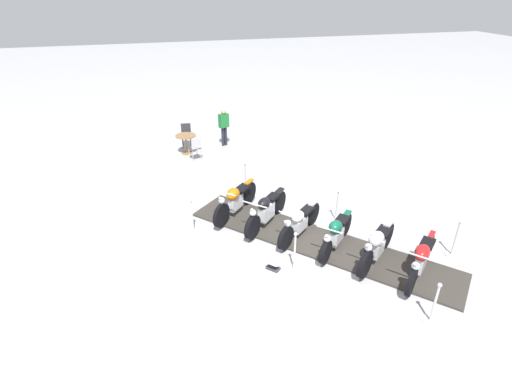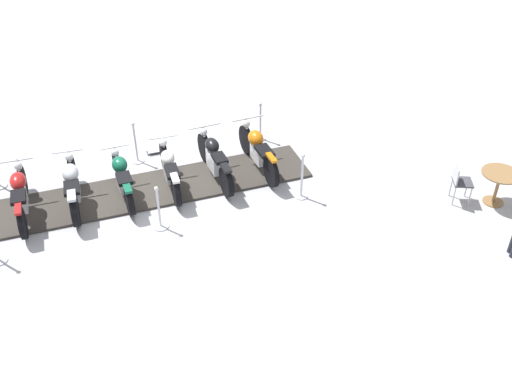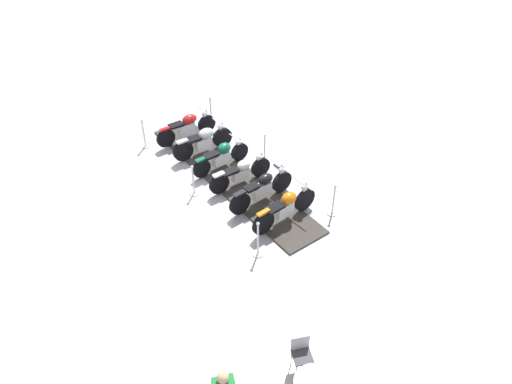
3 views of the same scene
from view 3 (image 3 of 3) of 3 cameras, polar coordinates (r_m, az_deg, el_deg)
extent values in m
plane|color=#B2B2B7|center=(15.67, -2.89, 1.72)|extent=(80.00, 80.00, 0.00)
cube|color=#38332D|center=(15.65, -2.89, 1.80)|extent=(6.42, 6.10, 0.06)
cylinder|color=black|center=(14.20, 5.58, -0.88)|extent=(0.58, 0.57, 0.71)
cylinder|color=black|center=(13.40, 0.84, -3.58)|extent=(0.58, 0.57, 0.71)
cube|color=silver|center=(13.76, 3.29, -2.07)|extent=(0.53, 0.52, 0.40)
ellipsoid|color=#D16B0F|center=(13.61, 3.77, -0.72)|extent=(0.58, 0.58, 0.35)
cube|color=black|center=(13.37, 2.13, -1.80)|extent=(0.60, 0.60, 0.08)
cube|color=#D16B0F|center=(13.14, 0.86, -2.34)|extent=(0.37, 0.36, 0.06)
cylinder|color=silver|center=(13.97, 5.43, -0.06)|extent=(0.25, 0.25, 0.60)
cylinder|color=silver|center=(13.71, 5.30, 0.99)|extent=(0.57, 0.58, 0.04)
sphere|color=silver|center=(13.89, 5.55, 0.50)|extent=(0.18, 0.18, 0.18)
cylinder|color=black|center=(14.83, 2.97, 1.17)|extent=(0.57, 0.57, 0.68)
cylinder|color=black|center=(14.03, -1.85, -1.33)|extent=(0.57, 0.57, 0.68)
cube|color=silver|center=(14.37, 0.63, 0.16)|extent=(0.59, 0.59, 0.44)
ellipsoid|color=black|center=(14.23, 1.10, 1.50)|extent=(0.55, 0.55, 0.31)
cube|color=black|center=(14.00, -0.50, 0.54)|extent=(0.51, 0.50, 0.08)
cube|color=black|center=(13.80, -1.88, -0.17)|extent=(0.37, 0.37, 0.06)
cylinder|color=silver|center=(14.62, 2.82, 1.97)|extent=(0.23, 0.23, 0.58)
cylinder|color=silver|center=(14.38, 2.67, 2.97)|extent=(0.55, 0.55, 0.04)
sphere|color=silver|center=(14.55, 2.94, 2.48)|extent=(0.18, 0.18, 0.18)
cylinder|color=black|center=(15.43, 0.53, 2.85)|extent=(0.51, 0.57, 0.64)
cylinder|color=black|center=(14.79, -4.22, 0.91)|extent=(0.51, 0.57, 0.64)
cube|color=silver|center=(15.08, -1.80, 1.99)|extent=(0.51, 0.54, 0.35)
ellipsoid|color=silver|center=(14.95, -1.41, 3.09)|extent=(0.51, 0.53, 0.31)
cube|color=black|center=(14.77, -3.03, 2.30)|extent=(0.56, 0.59, 0.08)
cube|color=silver|center=(14.58, -4.28, 2.00)|extent=(0.34, 0.36, 0.06)
cylinder|color=silver|center=(15.23, 0.26, 3.57)|extent=(0.27, 0.29, 0.54)
cylinder|color=silver|center=(15.00, -0.02, 4.50)|extent=(0.52, 0.45, 0.04)
sphere|color=silver|center=(15.16, 0.29, 4.00)|extent=(0.18, 0.18, 0.18)
cylinder|color=black|center=(16.16, -1.88, 4.62)|extent=(0.51, 0.52, 0.61)
cylinder|color=black|center=(15.50, -6.23, 2.69)|extent=(0.51, 0.52, 0.61)
cube|color=silver|center=(15.78, -4.02, 3.84)|extent=(0.56, 0.56, 0.38)
ellipsoid|color=#0F5138|center=(15.66, -3.65, 5.03)|extent=(0.55, 0.55, 0.34)
cube|color=black|center=(15.46, -5.16, 4.22)|extent=(0.54, 0.54, 0.08)
cube|color=#0F5138|center=(15.30, -6.32, 3.70)|extent=(0.34, 0.34, 0.06)
cylinder|color=silver|center=(15.98, -2.10, 5.29)|extent=(0.24, 0.24, 0.52)
cylinder|color=silver|center=(15.77, -2.34, 6.16)|extent=(0.49, 0.48, 0.04)
sphere|color=silver|center=(15.93, -2.03, 5.68)|extent=(0.18, 0.18, 0.18)
cylinder|color=black|center=(16.82, -3.86, 6.23)|extent=(0.54, 0.62, 0.69)
cylinder|color=black|center=(16.28, -8.31, 4.65)|extent=(0.54, 0.62, 0.69)
cube|color=silver|center=(16.52, -6.06, 5.55)|extent=(0.53, 0.57, 0.38)
ellipsoid|color=#B7BAC1|center=(16.39, -5.73, 6.68)|extent=(0.60, 0.62, 0.35)
cube|color=black|center=(16.23, -7.25, 5.99)|extent=(0.56, 0.59, 0.08)
cube|color=#B7BAC1|center=(16.08, -8.43, 5.75)|extent=(0.37, 0.40, 0.06)
cylinder|color=silver|center=(16.63, -4.14, 6.99)|extent=(0.25, 0.28, 0.58)
cylinder|color=silver|center=(16.42, -4.44, 7.95)|extent=(0.52, 0.43, 0.04)
sphere|color=silver|center=(16.56, -4.11, 7.45)|extent=(0.18, 0.18, 0.18)
cylinder|color=black|center=(17.64, -5.64, 7.74)|extent=(0.51, 0.56, 0.65)
cylinder|color=black|center=(17.04, -10.24, 6.06)|extent=(0.51, 0.56, 0.65)
cube|color=silver|center=(17.29, -7.92, 7.09)|extent=(0.52, 0.55, 0.42)
ellipsoid|color=#AD1919|center=(17.17, -7.60, 8.23)|extent=(0.59, 0.61, 0.33)
cube|color=black|center=(17.00, -9.10, 7.55)|extent=(0.54, 0.55, 0.08)
cube|color=#AD1919|center=(16.86, -10.38, 7.08)|extent=(0.33, 0.35, 0.06)
cylinder|color=silver|center=(17.46, -5.93, 8.43)|extent=(0.25, 0.27, 0.56)
cylinder|color=silver|center=(17.26, -6.24, 9.32)|extent=(0.55, 0.49, 0.04)
sphere|color=silver|center=(17.40, -5.91, 8.84)|extent=(0.18, 0.18, 0.18)
cylinder|color=silver|center=(14.47, 8.67, -2.40)|extent=(0.29, 0.29, 0.03)
cylinder|color=silver|center=(14.16, 8.85, -0.95)|extent=(0.05, 0.05, 0.93)
sphere|color=silver|center=(13.85, 9.05, 0.65)|extent=(0.09, 0.09, 0.09)
cylinder|color=silver|center=(13.14, 0.22, -7.04)|extent=(0.30, 0.30, 0.03)
cylinder|color=silver|center=(12.78, 0.22, -5.43)|extent=(0.05, 0.05, 1.01)
sphere|color=silver|center=(12.40, 0.23, -3.64)|extent=(0.09, 0.09, 0.09)
cylinder|color=silver|center=(15.13, -7.04, -0.08)|extent=(0.34, 0.34, 0.03)
cylinder|color=silver|center=(14.84, -7.17, 1.31)|extent=(0.05, 0.05, 0.91)
sphere|color=silver|center=(14.55, -7.33, 2.84)|extent=(0.09, 0.09, 0.09)
cylinder|color=silver|center=(17.46, -12.47, 5.14)|extent=(0.31, 0.31, 0.03)
cylinder|color=silver|center=(17.21, -12.69, 6.48)|extent=(0.05, 0.05, 0.94)
sphere|color=silver|center=(16.95, -12.93, 7.92)|extent=(0.09, 0.09, 0.09)
cylinder|color=silver|center=(18.48, -5.10, 7.99)|extent=(0.34, 0.34, 0.03)
cylinder|color=silver|center=(18.25, -5.18, 9.26)|extent=(0.05, 0.05, 0.91)
sphere|color=silver|center=(18.01, -5.27, 10.62)|extent=(0.09, 0.09, 0.09)
cylinder|color=silver|center=(16.29, 0.97, 3.46)|extent=(0.31, 0.31, 0.03)
cylinder|color=silver|center=(16.01, 0.99, 4.91)|extent=(0.05, 0.05, 0.97)
sphere|color=silver|center=(15.72, 1.01, 6.49)|extent=(0.09, 0.09, 0.09)
cube|color=#333338|center=(16.15, 2.63, 3.05)|extent=(0.38, 0.37, 0.02)
cube|color=white|center=(16.07, 2.64, 3.43)|extent=(0.39, 0.39, 0.15)
cylinder|color=olive|center=(10.12, 6.73, -20.79)|extent=(0.81, 0.81, 0.03)
cylinder|color=#B7B7BC|center=(10.88, 6.40, -19.43)|extent=(0.03, 0.03, 0.47)
cylinder|color=#B7B7BC|center=(10.81, 4.59, -19.83)|extent=(0.03, 0.03, 0.47)
cylinder|color=#B7B7BC|center=(11.05, 5.83, -17.99)|extent=(0.03, 0.03, 0.47)
cylinder|color=#B7B7BC|center=(10.98, 4.05, -18.37)|extent=(0.03, 0.03, 0.47)
cube|color=#3F3F47|center=(10.71, 5.30, -18.17)|extent=(0.51, 0.51, 0.04)
cube|color=#B7B7BC|center=(10.63, 5.06, -16.73)|extent=(0.16, 0.39, 0.39)
sphere|color=tan|center=(9.30, -3.80, -20.33)|extent=(0.22, 0.22, 0.22)
camera|label=1|loc=(20.80, 12.47, 29.35)|focal=28.15mm
camera|label=2|loc=(12.50, -57.37, 13.85)|focal=40.84mm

